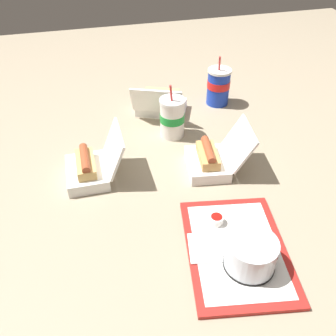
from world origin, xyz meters
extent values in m
plane|color=gray|center=(0.00, 0.00, 0.00)|extent=(3.20, 3.20, 0.00)
cube|color=red|center=(0.30, 0.06, 0.01)|extent=(0.41, 0.32, 0.01)
cube|color=white|center=(0.30, 0.06, 0.01)|extent=(0.36, 0.27, 0.00)
cylinder|color=black|center=(0.36, 0.06, 0.02)|extent=(0.13, 0.13, 0.01)
cylinder|color=#BC7084|center=(0.36, 0.06, 0.05)|extent=(0.10, 0.10, 0.06)
cylinder|color=silver|center=(0.36, 0.06, 0.06)|extent=(0.13, 0.13, 0.08)
cylinder|color=white|center=(0.20, 0.03, 0.03)|extent=(0.04, 0.04, 0.02)
cylinder|color=#9E140F|center=(0.20, 0.03, 0.04)|extent=(0.03, 0.03, 0.01)
cube|color=white|center=(0.28, -0.02, 0.02)|extent=(0.12, 0.12, 0.00)
cube|color=white|center=(0.23, 0.14, 0.02)|extent=(0.11, 0.02, 0.00)
cube|color=white|center=(-0.46, 0.04, 0.02)|extent=(0.19, 0.23, 0.04)
cube|color=white|center=(-0.38, 0.00, 0.10)|extent=(0.13, 0.20, 0.12)
cube|color=#DBB770|center=(-0.46, 0.04, 0.05)|extent=(0.12, 0.16, 0.02)
cube|color=#E5C651|center=(-0.46, 0.04, 0.07)|extent=(0.12, 0.16, 0.01)
cube|color=#DBB770|center=(-0.46, 0.04, 0.08)|extent=(0.12, 0.16, 0.02)
cube|color=white|center=(-0.05, 0.10, 0.02)|extent=(0.19, 0.16, 0.04)
cube|color=white|center=(-0.04, 0.20, 0.10)|extent=(0.18, 0.09, 0.12)
cube|color=tan|center=(-0.05, 0.10, 0.06)|extent=(0.14, 0.08, 0.03)
cylinder|color=#9E4728|center=(-0.05, 0.10, 0.08)|extent=(0.13, 0.04, 0.03)
cylinder|color=yellow|center=(-0.05, 0.10, 0.09)|extent=(0.11, 0.02, 0.01)
cube|color=white|center=(-0.11, -0.30, 0.02)|extent=(0.18, 0.13, 0.04)
cube|color=white|center=(-0.11, -0.21, 0.10)|extent=(0.18, 0.06, 0.12)
cube|color=tan|center=(-0.11, -0.30, 0.06)|extent=(0.14, 0.06, 0.03)
cylinder|color=#9E4728|center=(-0.11, -0.30, 0.08)|extent=(0.13, 0.03, 0.03)
cylinder|color=yellow|center=(-0.11, -0.30, 0.09)|extent=(0.12, 0.01, 0.01)
cylinder|color=white|center=(-0.28, 0.04, 0.07)|extent=(0.09, 0.09, 0.14)
cylinder|color=#198C33|center=(-0.28, 0.04, 0.08)|extent=(0.09, 0.09, 0.03)
cylinder|color=white|center=(-0.28, 0.04, 0.15)|extent=(0.10, 0.10, 0.01)
cylinder|color=red|center=(-0.28, 0.03, 0.18)|extent=(0.01, 0.01, 0.06)
cylinder|color=#1938B7|center=(-0.47, 0.29, 0.07)|extent=(0.09, 0.09, 0.14)
cylinder|color=red|center=(-0.47, 0.29, 0.09)|extent=(0.10, 0.10, 0.03)
cylinder|color=white|center=(-0.47, 0.29, 0.15)|extent=(0.10, 0.10, 0.01)
cylinder|color=red|center=(-0.47, 0.28, 0.18)|extent=(0.02, 0.01, 0.06)
camera|label=1|loc=(0.87, -0.28, 0.80)|focal=40.00mm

